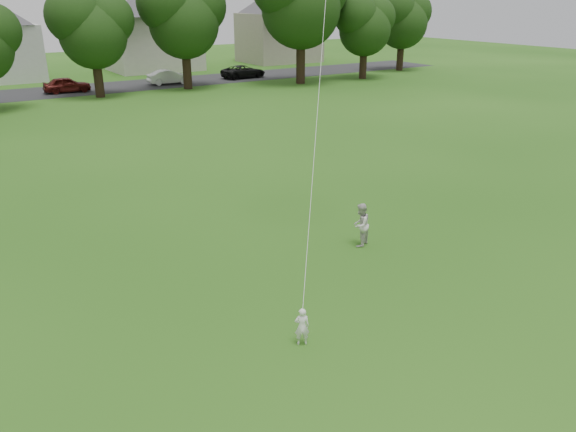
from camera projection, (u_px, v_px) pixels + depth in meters
ground at (278, 349)px, 12.92m from camera, size 160.00×160.00×0.00m
street at (10, 95)px, 45.92m from camera, size 90.00×7.00×0.01m
toddler at (302, 326)px, 12.93m from camera, size 0.41×0.35×0.94m
older_boy at (361, 225)px, 18.02m from camera, size 0.87×0.81×1.44m
kite at (317, 124)px, 14.99m from camera, size 2.98×3.51×10.59m
tree_row at (74, 14)px, 41.19m from camera, size 79.63×9.09×11.74m
parked_cars at (3, 90)px, 44.62m from camera, size 55.28×2.39×1.30m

